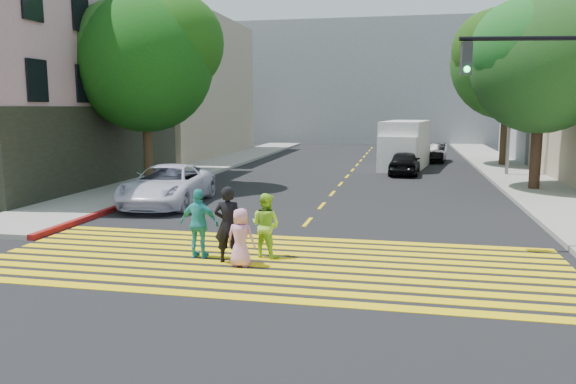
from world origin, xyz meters
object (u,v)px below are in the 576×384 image
(dark_car_near, at_px, (405,163))
(traffic_signal, at_px, (568,106))
(silver_car, at_px, (416,151))
(tree_left, at_px, (147,56))
(white_van, at_px, (404,146))
(tree_right_far, at_px, (510,56))
(pedestrian_extra, at_px, (199,223))
(pedestrian_child, at_px, (241,237))
(tree_right_near, at_px, (544,56))
(pedestrian_woman, at_px, (266,225))
(white_sedan, at_px, (168,185))
(dark_car_parked, at_px, (435,153))
(pedestrian_man, at_px, (228,225))

(dark_car_near, height_order, traffic_signal, traffic_signal)
(silver_car, xyz_separation_m, traffic_signal, (3.12, -24.95, 3.01))
(tree_left, bearing_deg, white_van, 43.65)
(tree_right_far, xyz_separation_m, traffic_signal, (-2.00, -20.81, -2.91))
(dark_car_near, bearing_deg, tree_right_far, -134.08)
(silver_car, bearing_deg, pedestrian_extra, 85.31)
(pedestrian_child, bearing_deg, tree_right_near, -117.87)
(tree_left, height_order, pedestrian_woman, tree_left)
(pedestrian_woman, bearing_deg, dark_car_near, -81.84)
(white_sedan, xyz_separation_m, dark_car_parked, (10.43, 19.06, -0.13))
(pedestrian_man, xyz_separation_m, silver_car, (4.66, 27.74, -0.30))
(tree_right_far, relative_size, dark_car_near, 2.55)
(white_sedan, xyz_separation_m, dark_car_near, (8.49, 11.35, -0.09))
(tree_right_near, bearing_deg, traffic_signal, -98.78)
(white_sedan, height_order, silver_car, white_sedan)
(pedestrian_child, height_order, white_sedan, white_sedan)
(tree_right_near, relative_size, pedestrian_child, 6.26)
(white_sedan, xyz_separation_m, white_van, (8.44, 14.49, 0.58))
(tree_right_far, bearing_deg, pedestrian_extra, -114.41)
(traffic_signal, bearing_deg, pedestrian_extra, -172.42)
(tree_right_far, xyz_separation_m, pedestrian_child, (-9.41, -23.84, -5.85))
(pedestrian_man, distance_m, white_sedan, 8.33)
(pedestrian_extra, distance_m, silver_car, 28.00)
(dark_car_near, bearing_deg, pedestrian_woman, 83.63)
(pedestrian_woman, relative_size, pedestrian_child, 1.16)
(tree_right_far, xyz_separation_m, white_sedan, (-14.35, -16.64, -5.78))
(tree_right_far, relative_size, pedestrian_extra, 5.81)
(tree_right_near, xyz_separation_m, pedestrian_man, (-9.40, -13.24, -4.75))
(pedestrian_extra, height_order, white_van, white_van)
(pedestrian_woman, distance_m, traffic_signal, 7.90)
(pedestrian_child, bearing_deg, pedestrian_extra, -17.77)
(tree_left, distance_m, traffic_signal, 17.14)
(tree_right_near, distance_m, pedestrian_extra, 17.18)
(white_sedan, bearing_deg, pedestrian_child, -60.05)
(tree_right_near, relative_size, pedestrian_extra, 5.03)
(white_sedan, xyz_separation_m, traffic_signal, (12.36, -4.17, 2.87))
(tree_left, height_order, tree_right_far, tree_right_far)
(white_sedan, bearing_deg, silver_car, 61.51)
(pedestrian_woman, xyz_separation_m, pedestrian_child, (-0.35, -0.90, -0.11))
(tree_right_far, height_order, dark_car_near, tree_right_far)
(pedestrian_man, bearing_deg, silver_car, -104.72)
(tree_right_far, relative_size, pedestrian_woman, 6.23)
(dark_car_parked, bearing_deg, pedestrian_extra, -98.05)
(white_sedan, height_order, white_van, white_van)
(pedestrian_extra, distance_m, white_sedan, 7.67)
(pedestrian_woman, xyz_separation_m, white_sedan, (-5.30, 6.30, -0.04))
(pedestrian_woman, relative_size, dark_car_parked, 0.42)
(dark_car_near, bearing_deg, pedestrian_child, 83.07)
(traffic_signal, bearing_deg, pedestrian_woman, -171.95)
(tree_right_far, height_order, silver_car, tree_right_far)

